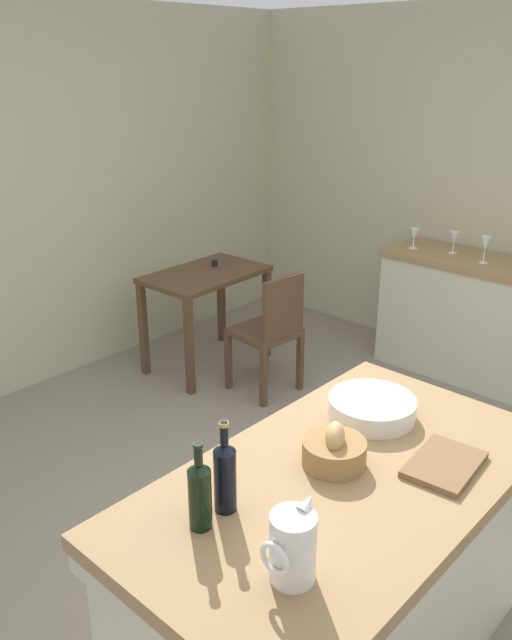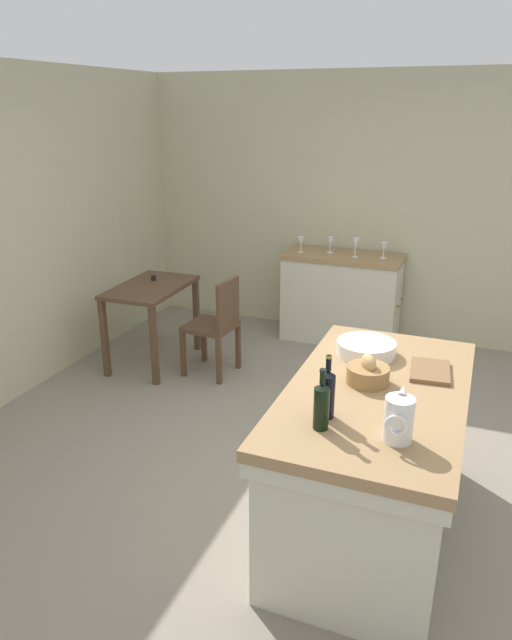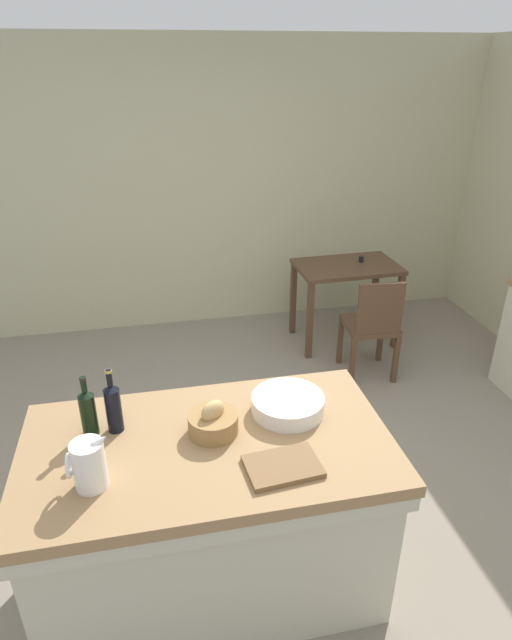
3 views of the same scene
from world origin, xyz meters
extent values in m
plane|color=gray|center=(0.00, 0.00, 0.00)|extent=(6.76, 6.76, 0.00)
cube|color=#B7B28E|center=(0.00, 2.60, 1.30)|extent=(5.32, 0.12, 2.60)
cube|color=#99754C|center=(-0.48, -0.47, 0.85)|extent=(1.64, 0.90, 0.06)
cube|color=beige|center=(-0.48, -0.47, 0.78)|extent=(1.62, 0.88, 0.08)
cube|color=beige|center=(-0.48, -0.47, 0.41)|extent=(1.56, 0.82, 0.82)
cube|color=#99754C|center=(2.26, 0.38, 0.87)|extent=(0.52, 1.17, 0.04)
cube|color=beige|center=(2.26, 0.38, 0.42)|extent=(0.49, 1.14, 0.85)
cube|color=#513826|center=(1.06, 1.85, 0.73)|extent=(0.92, 0.58, 0.04)
cube|color=#513826|center=(0.65, 1.59, 0.36)|extent=(0.05, 0.05, 0.71)
cube|color=#513826|center=(1.48, 1.61, 0.36)|extent=(0.05, 0.05, 0.71)
cube|color=#513826|center=(0.63, 2.08, 0.36)|extent=(0.05, 0.05, 0.71)
cube|color=#513826|center=(1.46, 2.10, 0.36)|extent=(0.05, 0.05, 0.71)
cylinder|color=black|center=(1.20, 1.90, 0.78)|extent=(0.04, 0.04, 0.05)
cube|color=#513826|center=(1.05, 1.26, 0.44)|extent=(0.43, 0.43, 0.04)
cube|color=#513826|center=(1.04, 1.08, 0.68)|extent=(0.36, 0.06, 0.42)
cube|color=#513826|center=(1.24, 1.42, 0.21)|extent=(0.04, 0.04, 0.42)
cube|color=#513826|center=(0.88, 1.45, 0.21)|extent=(0.04, 0.04, 0.42)
cube|color=#513826|center=(1.22, 1.06, 0.21)|extent=(0.04, 0.04, 0.42)
cube|color=#513826|center=(0.86, 1.09, 0.21)|extent=(0.04, 0.04, 0.42)
cylinder|color=white|center=(-0.96, -0.65, 0.99)|extent=(0.13, 0.13, 0.21)
cone|color=white|center=(-0.90, -0.65, 1.10)|extent=(0.07, 0.04, 0.06)
torus|color=white|center=(-1.03, -0.65, 1.00)|extent=(0.02, 0.10, 0.10)
cylinder|color=white|center=(-0.07, -0.33, 0.92)|extent=(0.35, 0.35, 0.08)
cylinder|color=olive|center=(-0.44, -0.41, 0.93)|extent=(0.23, 0.23, 0.09)
ellipsoid|color=tan|center=(-0.44, -0.41, 1.00)|extent=(0.14, 0.13, 0.10)
cube|color=brown|center=(-0.20, -0.71, 0.89)|extent=(0.32, 0.24, 0.02)
cylinder|color=black|center=(-0.88, -0.30, 0.99)|extent=(0.07, 0.07, 0.22)
cone|color=black|center=(-0.88, -0.30, 1.11)|extent=(0.07, 0.07, 0.03)
cylinder|color=black|center=(-0.88, -0.30, 1.16)|extent=(0.03, 0.03, 0.08)
cylinder|color=#B29933|center=(-0.88, -0.30, 1.19)|extent=(0.03, 0.03, 0.01)
cylinder|color=black|center=(-0.99, -0.30, 0.98)|extent=(0.07, 0.07, 0.20)
cone|color=black|center=(-0.99, -0.30, 1.10)|extent=(0.07, 0.07, 0.02)
cylinder|color=black|center=(-0.99, -0.30, 1.14)|extent=(0.03, 0.03, 0.07)
cylinder|color=black|center=(-0.99, -0.30, 1.17)|extent=(0.03, 0.03, 0.01)
cylinder|color=white|center=(2.21, 0.25, 0.89)|extent=(0.06, 0.06, 0.00)
cylinder|color=white|center=(2.21, 0.25, 0.93)|extent=(0.01, 0.01, 0.08)
cone|color=white|center=(2.21, 0.25, 1.03)|extent=(0.07, 0.07, 0.11)
cylinder|color=white|center=(2.29, 0.52, 0.89)|extent=(0.06, 0.06, 0.00)
cylinder|color=white|center=(2.29, 0.52, 0.93)|extent=(0.01, 0.01, 0.06)
cone|color=white|center=(2.29, 0.52, 1.01)|extent=(0.07, 0.07, 0.09)
cylinder|color=white|center=(2.21, 0.80, 0.89)|extent=(0.06, 0.06, 0.00)
cylinder|color=white|center=(2.21, 0.80, 0.93)|extent=(0.01, 0.01, 0.06)
cone|color=white|center=(2.21, 0.80, 1.00)|extent=(0.07, 0.07, 0.09)
camera|label=1|loc=(-2.06, -1.52, 2.22)|focal=36.55mm
camera|label=2|loc=(-3.26, -0.89, 2.27)|focal=32.73mm
camera|label=3|loc=(-0.66, -2.36, 2.42)|focal=30.07mm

